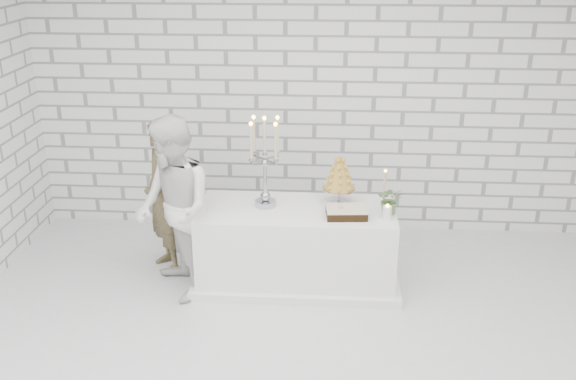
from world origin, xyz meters
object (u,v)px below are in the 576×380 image
object	(u,v)px
cake_table	(297,245)
groom	(164,196)
candelabra	(265,162)
bride	(174,210)
croquembouche	(339,179)

from	to	relation	value
cake_table	groom	xyz separation A→B (m)	(-1.28, 0.17, 0.39)
groom	candelabra	xyz separation A→B (m)	(0.99, -0.13, 0.41)
bride	candelabra	world-z (taller)	bride
groom	cake_table	bearing A→B (deg)	51.03
groom	bride	bearing A→B (deg)	-7.01
bride	cake_table	bearing A→B (deg)	77.11
bride	croquembouche	xyz separation A→B (m)	(1.45, 0.45, 0.15)
cake_table	croquembouche	bearing A→B (deg)	21.57
cake_table	bride	distance (m)	1.20
groom	croquembouche	distance (m)	1.68
groom	candelabra	world-z (taller)	candelabra
cake_table	groom	world-z (taller)	groom
cake_table	bride	xyz separation A→B (m)	(-1.07, -0.30, 0.46)
bride	candelabra	bearing A→B (deg)	85.16
groom	bride	xyz separation A→B (m)	(0.21, -0.47, 0.07)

